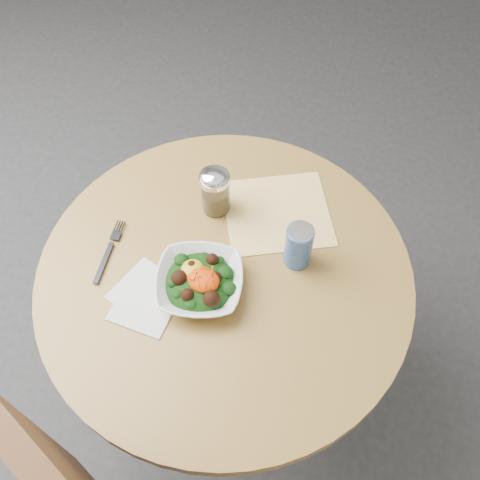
# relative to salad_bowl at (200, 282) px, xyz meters

# --- Properties ---
(ground) EXTENTS (6.00, 6.00, 0.00)m
(ground) POSITION_rel_salad_bowl_xyz_m (0.03, 0.06, -0.78)
(ground) COLOR #2C2C2E
(ground) RESTS_ON ground
(table) EXTENTS (0.90, 0.90, 0.75)m
(table) POSITION_rel_salad_bowl_xyz_m (0.03, 0.06, -0.23)
(table) COLOR black
(table) RESTS_ON ground
(cloth_napkin) EXTENTS (0.35, 0.34, 0.00)m
(cloth_napkin) POSITION_rel_salad_bowl_xyz_m (0.09, 0.27, -0.03)
(cloth_napkin) COLOR orange
(cloth_napkin) RESTS_ON table
(paper_napkins) EXTENTS (0.17, 0.18, 0.00)m
(paper_napkins) POSITION_rel_salad_bowl_xyz_m (-0.10, -0.07, -0.03)
(paper_napkins) COLOR silver
(paper_napkins) RESTS_ON table
(salad_bowl) EXTENTS (0.26, 0.26, 0.08)m
(salad_bowl) POSITION_rel_salad_bowl_xyz_m (0.00, 0.00, 0.00)
(salad_bowl) COLOR white
(salad_bowl) RESTS_ON table
(fork) EXTENTS (0.05, 0.18, 0.00)m
(fork) POSITION_rel_salad_bowl_xyz_m (-0.25, 0.01, -0.02)
(fork) COLOR black
(fork) RESTS_ON table
(spice_shaker) EXTENTS (0.08, 0.08, 0.14)m
(spice_shaker) POSITION_rel_salad_bowl_xyz_m (-0.06, 0.23, 0.04)
(spice_shaker) COLOR silver
(spice_shaker) RESTS_ON table
(beverage_can) EXTENTS (0.06, 0.06, 0.12)m
(beverage_can) POSITION_rel_salad_bowl_xyz_m (0.18, 0.16, 0.03)
(beverage_can) COLOR navy
(beverage_can) RESTS_ON table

